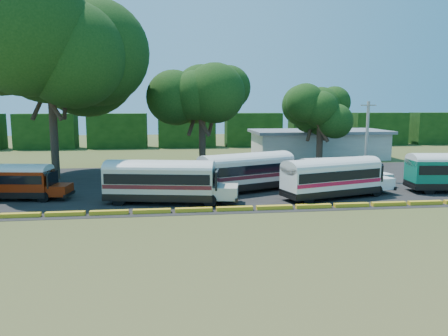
{
  "coord_description": "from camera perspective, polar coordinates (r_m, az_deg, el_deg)",
  "views": [
    {
      "loc": [
        -3.2,
        -29.9,
        7.87
      ],
      "look_at": [
        1.36,
        6.0,
        2.43
      ],
      "focal_mm": 35.0,
      "sensor_mm": 36.0,
      "label": 1
    }
  ],
  "objects": [
    {
      "name": "ground",
      "position": [
        31.08,
        -1.09,
        -6.12
      ],
      "size": [
        160.0,
        160.0,
        0.0
      ],
      "primitive_type": "plane",
      "color": "#38531B",
      "rests_on": "ground"
    },
    {
      "name": "tree_center",
      "position": [
        51.79,
        -2.9,
        9.76
      ],
      "size": [
        8.88,
        8.88,
        12.29
      ],
      "color": "#37281B",
      "rests_on": "ground"
    },
    {
      "name": "utility_pole",
      "position": [
        46.42,
        18.16,
        3.48
      ],
      "size": [
        1.6,
        0.3,
        8.01
      ],
      "color": "gray",
      "rests_on": "ground"
    },
    {
      "name": "tree_west",
      "position": [
        48.51,
        -21.92,
        14.64
      ],
      "size": [
        15.86,
        15.86,
        19.36
      ],
      "color": "#37281B",
      "rests_on": "ground"
    },
    {
      "name": "bus_red",
      "position": [
        39.61,
        -26.42,
        -1.33
      ],
      "size": [
        9.2,
        3.5,
        2.95
      ],
      "rotation": [
        0.0,
        0.0,
        -0.15
      ],
      "color": "black",
      "rests_on": "ground"
    },
    {
      "name": "asphalt_strip",
      "position": [
        42.84,
        -1.48,
        -2.03
      ],
      "size": [
        64.0,
        24.0,
        0.02
      ],
      "primitive_type": "cube",
      "color": "black",
      "rests_on": "ground"
    },
    {
      "name": "treeline_backdrop",
      "position": [
        78.12,
        -4.89,
        4.94
      ],
      "size": [
        130.0,
        4.0,
        6.0
      ],
      "color": "black",
      "rests_on": "ground"
    },
    {
      "name": "terminal_building",
      "position": [
        63.81,
        12.23,
        3.1
      ],
      "size": [
        19.0,
        9.0,
        4.0
      ],
      "color": "beige",
      "rests_on": "ground"
    },
    {
      "name": "curb",
      "position": [
        32.01,
        -1.29,
        -5.41
      ],
      "size": [
        53.7,
        0.45,
        0.3
      ],
      "color": "gold",
      "rests_on": "ground"
    },
    {
      "name": "tree_east",
      "position": [
        55.36,
        12.52,
        7.6
      ],
      "size": [
        6.94,
        6.94,
        9.77
      ],
      "color": "#37281B",
      "rests_on": "ground"
    },
    {
      "name": "bus_cream_east",
      "position": [
        38.79,
        3.22,
        -0.24
      ],
      "size": [
        10.73,
        6.34,
        3.46
      ],
      "rotation": [
        0.0,
        0.0,
        0.39
      ],
      "color": "black",
      "rests_on": "ground"
    },
    {
      "name": "bus_white_blue",
      "position": [
        41.51,
        15.05,
        -0.37
      ],
      "size": [
        9.09,
        3.46,
        2.92
      ],
      "rotation": [
        0.0,
        0.0,
        0.15
      ],
      "color": "black",
      "rests_on": "ground"
    },
    {
      "name": "bus_cream_west",
      "position": [
        34.5,
        -8.0,
        -1.44
      ],
      "size": [
        10.71,
        4.51,
        3.42
      ],
      "rotation": [
        0.0,
        0.0,
        -0.19
      ],
      "color": "black",
      "rests_on": "ground"
    },
    {
      "name": "bus_white_red",
      "position": [
        37.12,
        14.08,
        -0.97
      ],
      "size": [
        10.49,
        5.33,
        3.35
      ],
      "rotation": [
        0.0,
        0.0,
        0.29
      ],
      "color": "black",
      "rests_on": "ground"
    }
  ]
}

